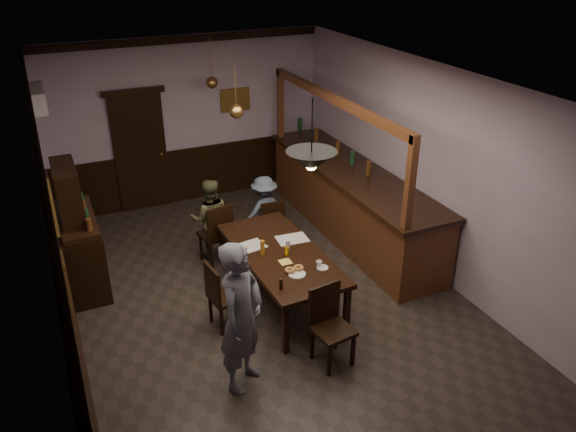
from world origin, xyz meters
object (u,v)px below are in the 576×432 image
dining_table (281,256)px  sideboard (80,239)px  chair_far_left (217,232)px  person_seated_left (210,219)px  chair_near (329,321)px  soda_can (287,251)px  pendant_iron (311,161)px  pendant_brass_far (212,83)px  coffee_cup (319,264)px  person_seated_right (264,211)px  chair_far_right (271,223)px  bar_counter (351,200)px  person_standing (241,317)px  pendant_brass_mid (236,112)px  chair_side (221,294)px

dining_table → sideboard: (-2.37, 1.52, 0.04)m
chair_far_left → person_seated_left: bearing=-95.8°
chair_near → soda_can: size_ratio=8.09×
pendant_iron → pendant_brass_far: 3.91m
sideboard → pendant_brass_far: pendant_brass_far is taller
chair_near → coffee_cup: 0.87m
dining_table → soda_can: (0.04, -0.11, 0.12)m
dining_table → pendant_brass_far: bearing=87.4°
chair_far_left → pendant_iron: size_ratio=1.24×
person_seated_right → chair_far_left: bearing=10.1°
chair_far_right → bar_counter: (1.42, 0.00, 0.12)m
coffee_cup → person_seated_left: bearing=109.2°
person_seated_left → bar_counter: bearing=-171.0°
person_standing → pendant_brass_far: pendant_brass_far is taller
coffee_cup → pendant_brass_far: 3.94m
chair_near → bar_counter: size_ratio=0.23×
soda_can → sideboard: sideboard is taller
soda_can → chair_near: bearing=-90.7°
coffee_cup → soda_can: bearing=118.8°
chair_far_right → person_seated_left: (-0.90, 0.25, 0.15)m
person_seated_left → soda_can: 1.74m
person_seated_right → coffee_cup: size_ratio=14.38×
coffee_cup → pendant_brass_mid: pendant_brass_mid is taller
chair_far_right → sideboard: sideboard is taller
dining_table → chair_side: chair_side is taller
chair_far_left → coffee_cup: 1.97m
pendant_iron → person_seated_right: bearing=80.6°
person_standing → sideboard: 3.11m
chair_side → sideboard: sideboard is taller
soda_can → bar_counter: bar_counter is taller
bar_counter → person_seated_left: bearing=173.9°
bar_counter → pendant_iron: pendant_iron is taller
chair_far_left → pendant_brass_far: size_ratio=1.21×
person_seated_right → dining_table: bearing=66.4°
chair_far_left → soda_can: bearing=101.0°
coffee_cup → soda_can: soda_can is taller
chair_far_right → pendant_brass_mid: pendant_brass_mid is taller
chair_far_right → pendant_brass_mid: (-0.47, 0.07, 1.81)m
person_seated_left → chair_near: bearing=115.3°
chair_near → chair_side: size_ratio=1.07×
pendant_iron → chair_far_right: bearing=79.5°
chair_far_right → person_seated_right: size_ratio=0.77×
chair_near → chair_side: bearing=123.6°
dining_table → chair_far_right: size_ratio=2.52×
soda_can → pendant_brass_far: (0.10, 3.22, 1.49)m
chair_far_left → bar_counter: bearing=171.2°
person_standing → pendant_iron: pendant_iron is taller
person_seated_right → pendant_iron: 2.96m
coffee_cup → pendant_iron: pendant_iron is taller
person_standing → pendant_brass_mid: 3.14m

